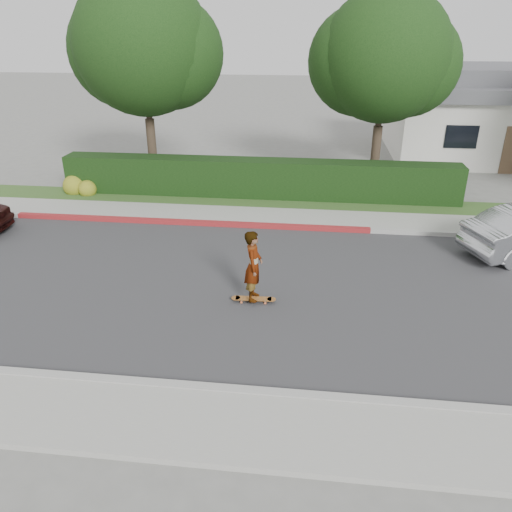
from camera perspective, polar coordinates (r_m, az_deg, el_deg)
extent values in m
plane|color=slate|center=(12.71, 10.01, -4.08)|extent=(120.00, 120.00, 0.00)
cube|color=#2D2D30|center=(12.70, 10.01, -4.07)|extent=(60.00, 8.00, 0.01)
cube|color=#9E9E99|center=(9.28, 11.11, -15.93)|extent=(60.00, 0.20, 0.15)
cube|color=gray|center=(8.63, 11.47, -19.90)|extent=(60.00, 1.60, 0.12)
cube|color=#9E9E99|center=(16.39, 9.45, 3.05)|extent=(60.00, 0.20, 0.15)
cube|color=maroon|center=(16.87, -7.77, 3.82)|extent=(12.00, 0.21, 0.15)
cube|color=gray|center=(17.24, 9.36, 4.11)|extent=(60.00, 1.60, 0.12)
cube|color=#2D4C1E|center=(18.74, 9.21, 5.80)|extent=(60.00, 1.60, 0.10)
cube|color=black|center=(19.20, 0.23, 8.77)|extent=(15.00, 1.00, 1.50)
sphere|color=#2D4C19|center=(20.99, -20.01, 7.54)|extent=(0.90, 0.90, 0.90)
sphere|color=#2D4C19|center=(20.58, -18.71, 7.25)|extent=(0.70, 0.70, 0.70)
cylinder|color=#33261C|center=(21.24, -11.75, 11.51)|extent=(0.36, 0.36, 2.70)
cylinder|color=#33261C|center=(20.89, -12.25, 16.91)|extent=(0.24, 0.24, 2.25)
sphere|color=black|center=(20.72, -12.79, 22.45)|extent=(5.20, 5.20, 5.20)
sphere|color=black|center=(21.37, -14.55, 21.80)|extent=(4.42, 4.42, 4.42)
sphere|color=black|center=(20.75, -9.89, 21.84)|extent=(4.16, 4.16, 4.16)
cylinder|color=#33261C|center=(20.83, 13.44, 10.84)|extent=(0.36, 0.36, 2.52)
cylinder|color=#33261C|center=(20.48, 13.98, 15.96)|extent=(0.24, 0.24, 2.10)
sphere|color=black|center=(20.30, 14.56, 21.22)|extent=(4.80, 4.80, 4.80)
sphere|color=black|center=(20.63, 12.01, 20.94)|extent=(4.08, 4.08, 4.08)
sphere|color=black|center=(20.74, 16.99, 20.19)|extent=(3.84, 3.84, 3.84)
cube|color=beige|center=(28.91, 25.35, 13.47)|extent=(10.00, 8.00, 3.00)
cube|color=#4C4C51|center=(28.69, 26.03, 16.96)|extent=(10.60, 8.60, 0.60)
cube|color=#4C4C51|center=(28.63, 26.26, 18.13)|extent=(8.40, 6.40, 0.80)
cube|color=black|center=(24.39, 22.42, 12.48)|extent=(1.40, 0.06, 1.00)
cylinder|color=#CD6538|center=(12.01, -1.69, -5.28)|extent=(0.06, 0.04, 0.06)
cylinder|color=#CD6538|center=(12.15, -1.61, -4.90)|extent=(0.06, 0.04, 0.06)
cylinder|color=#CD6538|center=(11.97, 1.06, -5.39)|extent=(0.06, 0.04, 0.06)
cylinder|color=#CD6538|center=(12.11, 1.11, -5.00)|extent=(0.06, 0.04, 0.06)
cube|color=silver|center=(12.06, -1.65, -4.92)|extent=(0.06, 0.17, 0.02)
cube|color=silver|center=(12.02, 1.09, -5.03)|extent=(0.06, 0.17, 0.02)
cube|color=brown|center=(12.03, -0.28, -4.89)|extent=(0.87, 0.25, 0.02)
cylinder|color=brown|center=(12.07, -2.33, -4.81)|extent=(0.22, 0.22, 0.02)
cylinder|color=brown|center=(12.01, 1.78, -4.96)|extent=(0.22, 0.22, 0.02)
imported|color=white|center=(11.62, -0.29, -1.13)|extent=(0.42, 0.64, 1.73)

